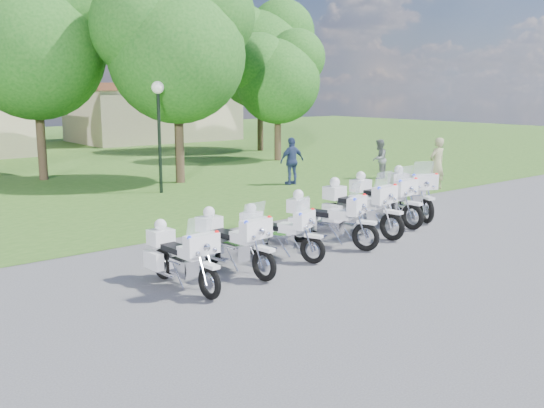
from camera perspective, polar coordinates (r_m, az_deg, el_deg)
ground at (r=14.76m, az=5.85°, el=-3.87°), size 100.00×100.00×0.00m
grass_lawn at (r=38.68m, az=-23.45°, el=4.39°), size 100.00×48.00×0.01m
motorcycle_0 at (r=11.62m, az=-8.60°, el=-4.82°), size 0.78×2.21×1.48m
motorcycle_1 at (r=12.51m, az=-3.83°, el=-3.47°), size 0.91×2.30×1.55m
motorcycle_2 at (r=13.47m, az=0.46°, el=-2.61°), size 1.19×2.03×1.44m
motorcycle_3 at (r=14.53m, az=5.13°, el=-1.37°), size 1.37×2.25×1.61m
motorcycle_4 at (r=15.87m, az=8.11°, el=-0.24°), size 1.00×2.54×1.71m
motorcycle_5 at (r=17.20m, az=10.29°, el=0.53°), size 0.87×2.52×1.69m
motorcycle_6 at (r=18.40m, az=12.85°, el=1.13°), size 1.50×2.39×1.72m
lamp_post at (r=22.05m, az=-10.64°, el=8.80°), size 0.44×0.44×3.99m
tree_1 at (r=26.76m, az=-21.65°, el=14.50°), size 6.57×5.60×8.75m
tree_2 at (r=24.50m, az=-9.13°, el=14.96°), size 6.30×5.37×8.40m
tree_3 at (r=31.91m, az=0.47°, el=12.19°), size 5.10×4.35×6.80m
tree_4 at (r=37.08m, az=-1.24°, el=14.26°), size 6.75×5.76×9.00m
building_east at (r=45.37m, az=-11.07°, el=8.51°), size 11.44×7.28×4.10m
bystander_a at (r=23.38m, az=15.27°, el=3.66°), size 0.74×0.52×1.94m
bystander_b at (r=25.82m, az=10.05°, el=4.18°), size 0.98×0.90×1.64m
bystander_c at (r=23.80m, az=1.89°, el=4.05°), size 1.12×0.55×1.85m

